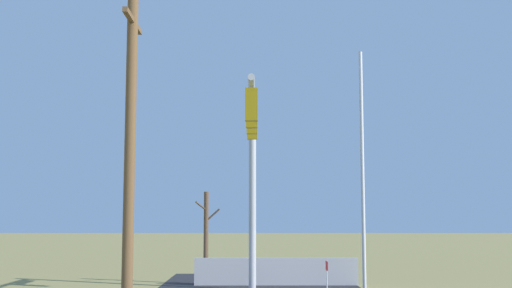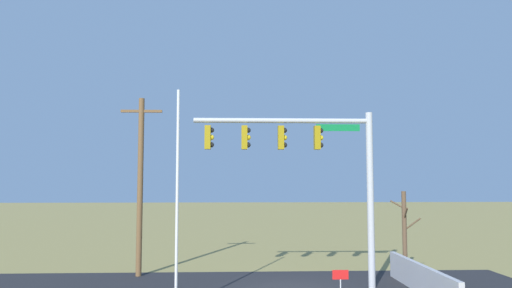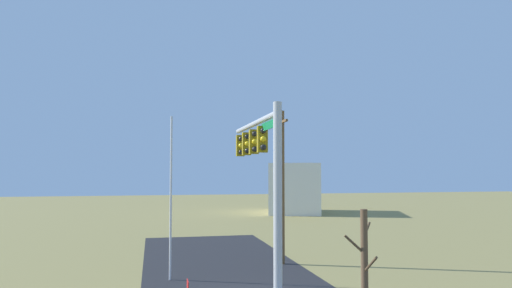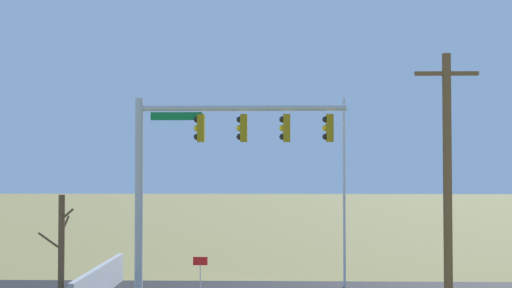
# 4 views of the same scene
# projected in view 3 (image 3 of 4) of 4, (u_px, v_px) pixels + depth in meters

# --- Properties ---
(road_surface) EXTENTS (28.00, 8.00, 0.01)m
(road_surface) POSITION_uv_depth(u_px,v_px,m) (231.00, 278.00, 21.59)
(road_surface) COLOR #232326
(road_surface) RESTS_ON ground_plane
(signal_mast) EXTENTS (7.33, 0.38, 7.10)m
(signal_mast) POSITION_uv_depth(u_px,v_px,m) (261.00, 164.00, 17.15)
(signal_mast) COLOR #B2B5BA
(signal_mast) RESTS_ON ground_plane
(flagpole) EXTENTS (0.10, 0.10, 7.41)m
(flagpole) POSITION_uv_depth(u_px,v_px,m) (171.00, 197.00, 21.43)
(flagpole) COLOR silver
(flagpole) RESTS_ON ground_plane
(utility_pole) EXTENTS (1.90, 0.26, 8.13)m
(utility_pole) POSITION_uv_depth(u_px,v_px,m) (282.00, 184.00, 25.08)
(utility_pole) COLOR brown
(utility_pole) RESTS_ON ground_plane
(bare_tree) EXTENTS (1.27, 1.02, 3.84)m
(bare_tree) POSITION_uv_depth(u_px,v_px,m) (365.00, 276.00, 13.12)
(bare_tree) COLOR brown
(bare_tree) RESTS_ON ground_plane
(distant_building) EXTENTS (10.32, 8.45, 5.79)m
(distant_building) POSITION_uv_depth(u_px,v_px,m) (297.00, 188.00, 55.65)
(distant_building) COLOR silver
(distant_building) RESTS_ON ground_plane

